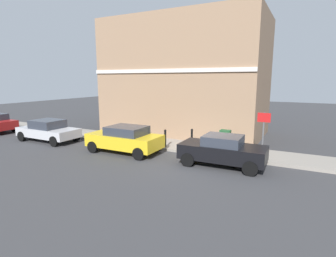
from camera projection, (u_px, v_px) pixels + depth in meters
ground at (200, 161)px, 13.21m from camera, size 80.00×80.00×0.00m
sidewalk at (125, 139)px, 17.67m from camera, size 2.37×30.00×0.15m
corner_building at (186, 78)px, 19.69m from camera, size 6.49×11.24×8.20m
car_black at (222, 150)px, 12.32m from camera, size 1.87×3.93×1.44m
car_yellow at (125, 139)px, 14.59m from camera, size 1.95×4.10×1.47m
car_silver at (48, 130)px, 17.31m from camera, size 1.93×4.18×1.40m
utility_cabinet at (225, 141)px, 14.38m from camera, size 0.46×0.61×1.15m
bollard_near_cabinet at (192, 137)px, 15.35m from camera, size 0.14×0.14×1.04m
bollard_far_kerb at (165, 138)px, 15.16m from camera, size 0.14×0.14×1.04m
street_sign at (263, 129)px, 12.67m from camera, size 0.08×0.60×2.30m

